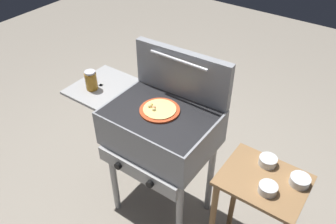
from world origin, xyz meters
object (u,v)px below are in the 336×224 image
pizza_cheese (159,110)px  sauce_jar (91,80)px  topping_bowl_near (268,189)px  topping_bowl_middle (268,161)px  prep_table (257,205)px  grill (159,130)px  topping_bowl_far (300,181)px

pizza_cheese → sauce_jar: 0.49m
topping_bowl_near → topping_bowl_middle: bearing=112.3°
topping_bowl_near → pizza_cheese: bearing=175.1°
prep_table → topping_bowl_near: size_ratio=8.03×
sauce_jar → topping_bowl_middle: (1.13, 0.17, -0.19)m
grill → prep_table: bearing=0.4°
pizza_cheese → topping_bowl_far: 0.84m
prep_table → topping_bowl_near: (0.04, -0.07, 0.24)m
grill → sauce_jar: 0.53m
sauce_jar → topping_bowl_near: (1.20, -0.01, -0.19)m
grill → prep_table: (0.67, 0.00, -0.22)m
pizza_cheese → topping_bowl_near: 0.73m
topping_bowl_near → prep_table: bearing=123.1°
prep_table → topping_bowl_far: topping_bowl_far is taller
topping_bowl_near → grill: bearing=175.1°
topping_bowl_near → topping_bowl_middle: size_ratio=0.97×
pizza_cheese → topping_bowl_near: bearing=-4.9°
sauce_jar → prep_table: 1.23m
topping_bowl_far → prep_table: bearing=-154.1°
sauce_jar → topping_bowl_near: bearing=-0.3°
sauce_jar → prep_table: size_ratio=0.17×
sauce_jar → topping_bowl_middle: sauce_jar is taller
pizza_cheese → topping_bowl_far: pizza_cheese is taller
prep_table → topping_bowl_near: topping_bowl_near is taller
grill → topping_bowl_far: 0.83m
grill → prep_table: size_ratio=1.27×
grill → topping_bowl_near: 0.72m
topping_bowl_far → pizza_cheese: bearing=-174.4°
topping_bowl_near → topping_bowl_far: same height
grill → topping_bowl_middle: (0.64, 0.12, 0.02)m
topping_bowl_far → topping_bowl_middle: bearing=169.1°
prep_table → topping_bowl_middle: bearing=104.9°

